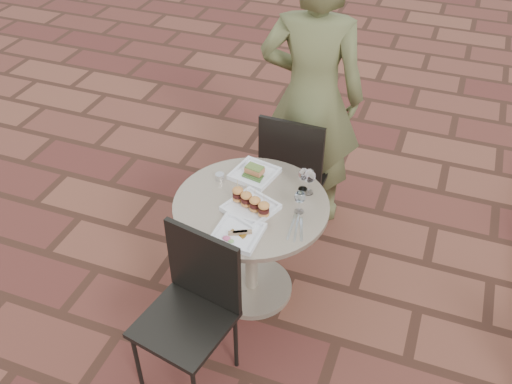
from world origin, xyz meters
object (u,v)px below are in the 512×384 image
(cafe_table, at_px, (251,234))
(chair_near, at_px, (193,299))
(diner, at_px, (312,98))
(plate_salmon, at_px, (254,173))
(chair_far, at_px, (295,162))
(plate_sliders, at_px, (251,204))
(plate_tuna, at_px, (238,234))

(cafe_table, bearing_deg, chair_near, -97.22)
(cafe_table, distance_m, diner, 1.02)
(cafe_table, relative_size, plate_salmon, 3.13)
(chair_far, distance_m, chair_near, 1.34)
(chair_near, xyz_separation_m, plate_sliders, (0.10, 0.57, 0.22))
(chair_near, distance_m, plate_salmon, 0.90)
(chair_far, relative_size, chair_near, 1.00)
(plate_sliders, xyz_separation_m, plate_tuna, (0.01, -0.22, -0.02))
(cafe_table, relative_size, plate_sliders, 2.74)
(chair_far, xyz_separation_m, chair_near, (-0.13, -1.34, 0.00))
(diner, height_order, plate_salmon, diner)
(cafe_table, relative_size, chair_far, 0.97)
(cafe_table, height_order, chair_near, chair_near)
(cafe_table, height_order, plate_tuna, plate_tuna)
(plate_tuna, bearing_deg, plate_sliders, 92.86)
(diner, bearing_deg, chair_near, 75.62)
(chair_near, xyz_separation_m, diner, (0.16, 1.53, 0.41))
(diner, relative_size, plate_tuna, 7.63)
(diner, relative_size, plate_salmon, 6.66)
(chair_near, bearing_deg, cafe_table, 93.50)
(cafe_table, height_order, plate_salmon, plate_salmon)
(chair_near, relative_size, plate_tuna, 3.71)
(diner, bearing_deg, plate_sliders, 77.84)
(chair_near, distance_m, diner, 1.59)
(cafe_table, height_order, plate_sliders, plate_sliders)
(chair_near, height_order, plate_sliders, chair_near)
(chair_far, height_order, plate_tuna, chair_far)
(plate_sliders, height_order, plate_tuna, plate_sliders)
(chair_near, bearing_deg, diner, 94.63)
(chair_near, relative_size, plate_salmon, 3.24)
(cafe_table, distance_m, plate_sliders, 0.29)
(diner, bearing_deg, chair_far, 70.62)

